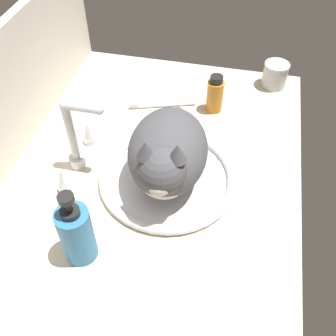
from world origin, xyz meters
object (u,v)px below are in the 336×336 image
at_px(cat, 167,155).
at_px(toothbrush, 161,105).
at_px(amber_bottle, 215,95).
at_px(metal_jar, 275,75).
at_px(faucet, 76,143).
at_px(sink_basin, 168,177).
at_px(soap_pump_bottle, 77,233).

xyz_separation_m(cat, toothbrush, (0.28, 0.08, -0.09)).
relative_size(amber_bottle, metal_jar, 1.48).
bearing_deg(metal_jar, faucet, 134.60).
xyz_separation_m(sink_basin, metal_jar, (0.44, -0.23, 0.03)).
relative_size(sink_basin, amber_bottle, 2.97).
bearing_deg(sink_basin, toothbrush, 16.78).
distance_m(soap_pump_bottle, toothbrush, 0.50).
xyz_separation_m(cat, soap_pump_bottle, (-0.21, 0.13, -0.03)).
distance_m(sink_basin, cat, 0.09).
bearing_deg(toothbrush, metal_jar, -60.39).
relative_size(sink_basin, metal_jar, 4.39).
relative_size(metal_jar, toothbrush, 0.41).
relative_size(amber_bottle, soap_pump_bottle, 0.59).
height_order(cat, amber_bottle, cat).
xyz_separation_m(amber_bottle, soap_pump_bottle, (-0.51, 0.19, 0.02)).
distance_m(faucet, soap_pump_bottle, 0.25).
bearing_deg(sink_basin, metal_jar, -27.32).
bearing_deg(toothbrush, cat, -163.90).
bearing_deg(faucet, sink_basin, -90.00).
distance_m(amber_bottle, toothbrush, 0.15).
xyz_separation_m(sink_basin, amber_bottle, (0.28, -0.07, 0.04)).
xyz_separation_m(amber_bottle, metal_jar, (0.15, -0.16, -0.01)).
relative_size(sink_basin, faucet, 1.65).
xyz_separation_m(sink_basin, toothbrush, (0.26, 0.08, -0.00)).
bearing_deg(soap_pump_bottle, amber_bottle, -20.63).
distance_m(sink_basin, amber_bottle, 0.29).
bearing_deg(amber_bottle, sink_basin, 166.64).
height_order(sink_basin, cat, cat).
bearing_deg(cat, toothbrush, 16.10).
relative_size(cat, toothbrush, 2.00).
relative_size(faucet, cat, 0.55).
bearing_deg(toothbrush, amber_bottle, -81.92).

